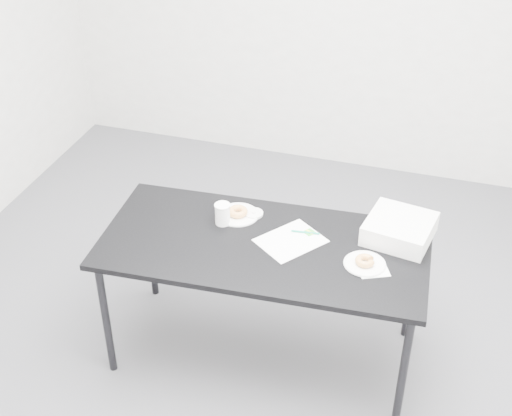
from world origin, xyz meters
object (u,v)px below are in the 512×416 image
(pen, at_px, (305,232))
(plate_far, at_px, (238,215))
(table, at_px, (264,252))
(coffee_cup, at_px, (223,214))
(plate_near, at_px, (365,264))
(donut_far, at_px, (238,212))
(scorecard, at_px, (291,241))
(donut_near, at_px, (365,261))
(bakery_box, at_px, (399,229))

(pen, distance_m, plate_far, 0.38)
(table, distance_m, coffee_cup, 0.30)
(table, xyz_separation_m, plate_far, (-0.20, 0.20, 0.06))
(pen, xyz_separation_m, plate_near, (0.33, -0.16, -0.00))
(plate_near, height_order, donut_far, donut_far)
(donut_far, bearing_deg, plate_far, -90.00)
(scorecard, bearing_deg, pen, 92.98)
(scorecard, height_order, coffee_cup, coffee_cup)
(plate_far, bearing_deg, plate_near, -16.91)
(donut_near, bearing_deg, donut_far, 163.09)
(scorecard, height_order, bakery_box, bakery_box)
(table, bearing_deg, donut_near, -5.41)
(coffee_cup, bearing_deg, scorecard, -6.79)
(donut_near, height_order, bakery_box, bakery_box)
(table, xyz_separation_m, scorecard, (0.12, 0.06, 0.06))
(plate_far, height_order, bakery_box, bakery_box)
(pen, relative_size, coffee_cup, 1.24)
(coffee_cup, relative_size, bakery_box, 0.37)
(plate_near, bearing_deg, donut_near, -90.00)
(plate_near, bearing_deg, table, 177.94)
(table, relative_size, donut_far, 16.05)
(pen, bearing_deg, table, -147.30)
(scorecard, height_order, plate_far, plate_far)
(plate_far, xyz_separation_m, bakery_box, (0.84, 0.05, 0.05))
(pen, bearing_deg, donut_near, -32.59)
(scorecard, bearing_deg, donut_near, 24.86)
(table, bearing_deg, plate_far, 132.17)
(plate_far, relative_size, bakery_box, 0.70)
(pen, distance_m, donut_far, 0.38)
(scorecard, xyz_separation_m, bakery_box, (0.51, 0.19, 0.05))
(pen, bearing_deg, plate_far, 165.46)
(plate_near, height_order, plate_far, plate_near)
(plate_far, bearing_deg, table, -44.48)
(bakery_box, bearing_deg, coffee_cup, -161.16)
(table, distance_m, pen, 0.24)
(plate_near, bearing_deg, donut_far, 163.09)
(bakery_box, bearing_deg, plate_far, -166.80)
(scorecard, bearing_deg, coffee_cup, -150.29)
(bakery_box, bearing_deg, plate_near, -105.13)
(donut_near, xyz_separation_m, bakery_box, (0.12, 0.27, 0.03))
(table, relative_size, donut_near, 17.59)
(scorecard, xyz_separation_m, plate_far, (-0.33, 0.14, 0.00))
(plate_far, bearing_deg, scorecard, -22.86)
(pen, bearing_deg, bakery_box, 6.66)
(plate_near, bearing_deg, coffee_cup, 170.73)
(pen, relative_size, bakery_box, 0.45)
(donut_near, bearing_deg, scorecard, 168.36)
(coffee_cup, bearing_deg, table, -22.74)
(scorecard, distance_m, bakery_box, 0.55)
(table, bearing_deg, bakery_box, 18.28)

